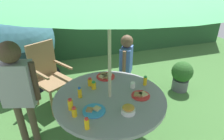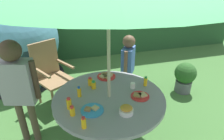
# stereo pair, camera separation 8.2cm
# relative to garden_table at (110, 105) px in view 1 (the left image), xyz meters

# --- Properties ---
(ground_plane) EXTENTS (10.00, 10.00, 0.02)m
(ground_plane) POSITION_rel_garden_table_xyz_m (0.00, 0.00, -0.58)
(ground_plane) COLOR #3D6B33
(hedge_backdrop) EXTENTS (9.00, 0.70, 2.17)m
(hedge_backdrop) POSITION_rel_garden_table_xyz_m (0.00, 3.18, 0.52)
(hedge_backdrop) COLOR #234C28
(hedge_backdrop) RESTS_ON ground_plane
(garden_table) EXTENTS (1.29, 1.29, 0.69)m
(garden_table) POSITION_rel_garden_table_xyz_m (0.00, 0.00, 0.00)
(garden_table) COLOR brown
(garden_table) RESTS_ON ground_plane
(wooden_chair) EXTENTS (0.64, 0.66, 1.03)m
(wooden_chair) POSITION_rel_garden_table_xyz_m (-0.68, 1.10, -0.01)
(wooden_chair) COLOR #93704C
(wooden_chair) RESTS_ON ground_plane
(dome_tent) EXTENTS (2.04, 2.04, 1.63)m
(dome_tent) POSITION_rel_garden_table_xyz_m (-1.32, 2.17, 0.24)
(dome_tent) COLOR teal
(dome_tent) RESTS_ON ground_plane
(potted_plant) EXTENTS (0.38, 0.38, 0.57)m
(potted_plant) POSITION_rel_garden_table_xyz_m (1.61, 0.76, -0.26)
(potted_plant) COLOR #595960
(potted_plant) RESTS_ON ground_plane
(child_in_blue_shirt) EXTENTS (0.30, 0.34, 1.14)m
(child_in_blue_shirt) POSITION_rel_garden_table_xyz_m (0.53, 0.82, 0.16)
(child_in_blue_shirt) COLOR navy
(child_in_blue_shirt) RESTS_ON ground_plane
(child_in_grey_shirt) EXTENTS (0.44, 0.29, 1.36)m
(child_in_grey_shirt) POSITION_rel_garden_table_xyz_m (-0.98, 0.29, 0.30)
(child_in_grey_shirt) COLOR brown
(child_in_grey_shirt) RESTS_ON ground_plane
(snack_bowl) EXTENTS (0.15, 0.15, 0.09)m
(snack_bowl) POSITION_rel_garden_table_xyz_m (0.09, -0.34, 0.16)
(snack_bowl) COLOR white
(snack_bowl) RESTS_ON garden_table
(plate_front_edge) EXTENTS (0.24, 0.24, 0.03)m
(plate_front_edge) POSITION_rel_garden_table_xyz_m (-0.24, -0.20, 0.13)
(plate_front_edge) COLOR #338CD8
(plate_front_edge) RESTS_ON garden_table
(plate_center_back) EXTENTS (0.21, 0.21, 0.03)m
(plate_center_back) POSITION_rel_garden_table_xyz_m (0.34, -0.10, 0.13)
(plate_center_back) COLOR red
(plate_center_back) RESTS_ON garden_table
(plate_mid_right) EXTENTS (0.25, 0.25, 0.03)m
(plate_mid_right) POSITION_rel_garden_table_xyz_m (0.08, 0.46, 0.13)
(plate_mid_right) COLOR red
(plate_mid_right) RESTS_ON garden_table
(juice_bottle_near_left) EXTENTS (0.05, 0.05, 0.12)m
(juice_bottle_near_left) POSITION_rel_garden_table_xyz_m (-0.35, -0.42, 0.18)
(juice_bottle_near_left) COLOR yellow
(juice_bottle_near_left) RESTS_ON garden_table
(juice_bottle_near_right) EXTENTS (0.05, 0.05, 0.13)m
(juice_bottle_near_right) POSITION_rel_garden_table_xyz_m (0.50, 0.11, 0.18)
(juice_bottle_near_right) COLOR yellow
(juice_bottle_near_right) RESTS_ON garden_table
(juice_bottle_far_left) EXTENTS (0.05, 0.05, 0.13)m
(juice_bottle_far_left) POSITION_rel_garden_table_xyz_m (-0.46, -0.10, 0.18)
(juice_bottle_far_left) COLOR yellow
(juice_bottle_far_left) RESTS_ON garden_table
(juice_bottle_far_right) EXTENTS (0.06, 0.06, 0.10)m
(juice_bottle_far_right) POSITION_rel_garden_table_xyz_m (-0.14, 0.22, 0.17)
(juice_bottle_far_right) COLOR yellow
(juice_bottle_far_right) RESTS_ON garden_table
(juice_bottle_center_front) EXTENTS (0.05, 0.05, 0.11)m
(juice_bottle_center_front) POSITION_rel_garden_table_xyz_m (-0.43, -0.22, 0.17)
(juice_bottle_center_front) COLOR yellow
(juice_bottle_center_front) RESTS_ON garden_table
(juice_bottle_mid_left) EXTENTS (0.05, 0.05, 0.13)m
(juice_bottle_mid_left) POSITION_rel_garden_table_xyz_m (-0.33, 0.09, 0.18)
(juice_bottle_mid_left) COLOR yellow
(juice_bottle_mid_left) RESTS_ON garden_table
(juice_bottle_back_edge) EXTENTS (0.06, 0.06, 0.11)m
(juice_bottle_back_edge) POSITION_rel_garden_table_xyz_m (-0.17, 0.31, 0.17)
(juice_bottle_back_edge) COLOR yellow
(juice_bottle_back_edge) RESTS_ON garden_table
(cup_near) EXTENTS (0.06, 0.06, 0.07)m
(cup_near) POSITION_rel_garden_table_xyz_m (0.33, 0.09, 0.16)
(cup_near) COLOR white
(cup_near) RESTS_ON garden_table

